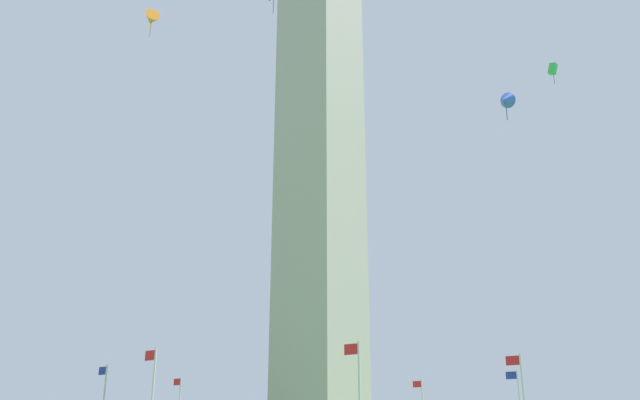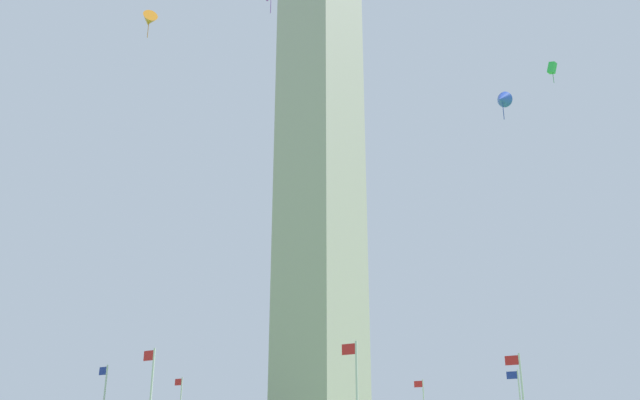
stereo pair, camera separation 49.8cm
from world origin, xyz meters
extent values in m
cube|color=#A8A399|center=(0.00, 0.00, 24.82)|extent=(6.20, 6.20, 49.63)
cube|color=red|center=(18.05, 0.00, 7.41)|extent=(1.00, 0.03, 0.64)
cube|color=#1E2D99|center=(12.93, 12.38, 7.41)|extent=(1.00, 0.03, 0.64)
cube|color=red|center=(0.55, 17.50, 7.41)|extent=(1.00, 0.03, 0.64)
cube|color=red|center=(-11.83, 12.38, 7.41)|extent=(1.00, 0.03, 0.64)
cube|color=red|center=(-16.95, 0.00, 7.41)|extent=(1.00, 0.03, 0.64)
cube|color=#1E2D99|center=(-11.83, -12.38, 7.41)|extent=(1.00, 0.03, 0.64)
cube|color=red|center=(0.55, -17.50, 7.41)|extent=(1.00, 0.03, 0.64)
cube|color=#1E2D99|center=(12.93, -12.38, 7.41)|extent=(1.00, 0.03, 0.64)
cube|color=green|center=(-21.89, -1.37, 29.50)|extent=(0.77, 0.57, 0.96)
cylinder|color=#208035|center=(-21.89, -1.37, 28.74)|extent=(0.04, 0.04, 1.14)
cylinder|color=#67278E|center=(-9.97, 18.13, 29.63)|extent=(0.04, 0.04, 1.59)
cone|color=orange|center=(-3.69, 23.06, 28.28)|extent=(1.40, 1.35, 1.15)
cylinder|color=#A75C15|center=(-3.69, 23.06, 27.51)|extent=(0.04, 0.04, 1.15)
cone|color=blue|center=(-22.86, 12.43, 20.63)|extent=(0.94, 1.12, 1.13)
cylinder|color=#233C9D|center=(-22.86, 12.43, 19.91)|extent=(0.04, 0.04, 1.08)
camera|label=1|loc=(-34.88, 45.60, 2.75)|focal=37.02mm
camera|label=2|loc=(-35.28, 45.30, 2.75)|focal=37.02mm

